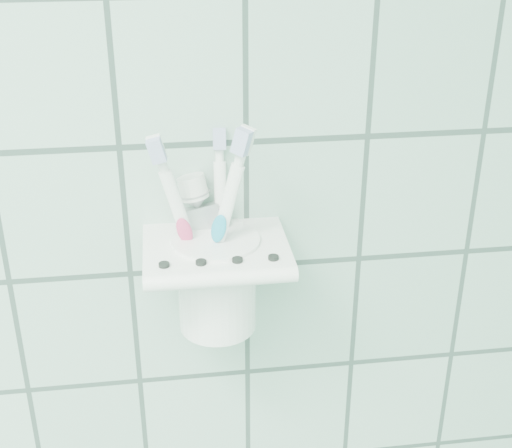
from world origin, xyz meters
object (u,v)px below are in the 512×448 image
Objects in this scene: holder_bracket at (216,252)px; toothbrush_blue at (221,230)px; toothbrush_pink at (211,223)px; toothpaste_tube at (222,237)px; cup at (217,279)px; toothbrush_orange at (194,223)px.

toothbrush_blue is at bearing 55.27° from holder_bracket.
toothpaste_tube is (0.01, 0.00, -0.02)m from toothbrush_pink.
toothbrush_pink reaches higher than cup.
toothbrush_pink is (-0.00, 0.01, 0.02)m from holder_bracket.
toothbrush_pink reaches higher than toothpaste_tube.
cup is 0.05m from toothbrush_blue.
toothbrush_pink is at bearing 147.86° from toothbrush_blue.
holder_bracket is at bearing -73.81° from toothbrush_pink.
cup is at bearing -67.20° from toothbrush_pink.
toothbrush_pink is 0.95× the size of toothbrush_orange.
cup is (0.00, 0.00, -0.03)m from holder_bracket.
toothbrush_orange reaches higher than toothbrush_pink.
toothbrush_blue reaches higher than holder_bracket.
toothbrush_pink reaches higher than toothbrush_blue.
toothbrush_orange reaches higher than holder_bracket.
toothbrush_blue is at bearing 39.61° from toothbrush_orange.
toothbrush_orange is 1.36× the size of toothpaste_tube.
toothpaste_tube reaches higher than holder_bracket.
cup is at bearing 84.71° from holder_bracket.
toothbrush_blue is (0.01, 0.00, 0.05)m from cup.
toothbrush_pink is at bearing 102.24° from holder_bracket.
toothbrush_orange reaches higher than toothpaste_tube.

